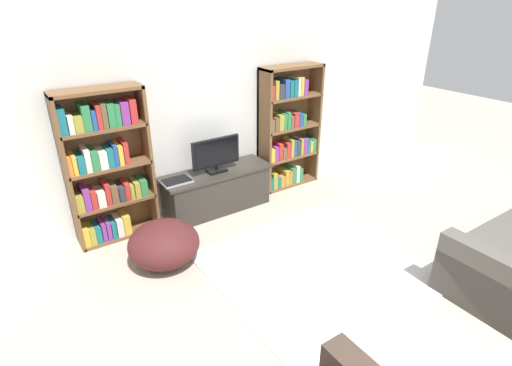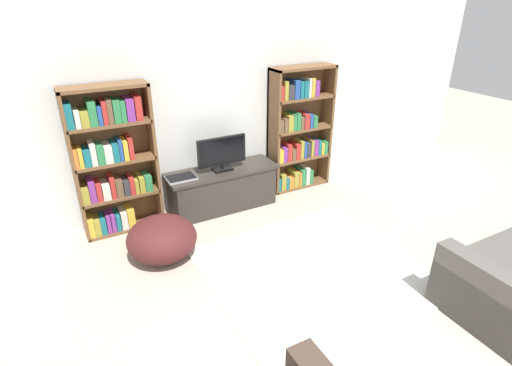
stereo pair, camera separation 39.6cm
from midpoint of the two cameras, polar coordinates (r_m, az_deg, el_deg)
wall_back at (r=5.11m, az=-9.44°, el=10.72°), size 8.80×0.06×2.60m
bookshelf_left at (r=4.71m, az=-22.99°, el=2.03°), size 0.90×0.30×1.72m
bookshelf_right at (r=5.66m, az=2.41°, el=7.44°), size 0.90×0.30×1.72m
tv_stand at (r=5.19m, az=-7.79°, el=-1.07°), size 1.43×0.48×0.54m
television at (r=4.97m, az=-8.02°, el=4.01°), size 0.64×0.16×0.44m
laptop at (r=4.86m, az=-13.61°, el=0.21°), size 0.35×0.24×0.03m
area_rug at (r=4.24m, az=6.26°, el=-11.97°), size 2.07×1.95×0.02m
beanbag_ottoman at (r=4.34m, az=-15.62°, el=-8.42°), size 0.74×0.74×0.45m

